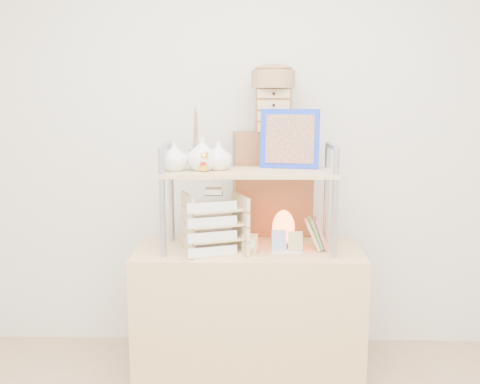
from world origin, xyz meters
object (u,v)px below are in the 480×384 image
(cabinet, at_px, (271,244))
(letter_tray, at_px, (214,227))
(desk, at_px, (248,315))
(salt_lamp, at_px, (283,228))

(cabinet, xyz_separation_m, letter_tray, (-0.32, -0.43, 0.21))
(desk, xyz_separation_m, salt_lamp, (0.19, 0.06, 0.48))
(cabinet, distance_m, letter_tray, 0.57)
(cabinet, height_order, letter_tray, cabinet)
(cabinet, xyz_separation_m, salt_lamp, (0.05, -0.31, 0.18))
(letter_tray, distance_m, salt_lamp, 0.39)
(desk, height_order, cabinet, cabinet)
(desk, relative_size, cabinet, 0.89)
(desk, relative_size, letter_tray, 3.47)
(desk, height_order, letter_tray, letter_tray)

